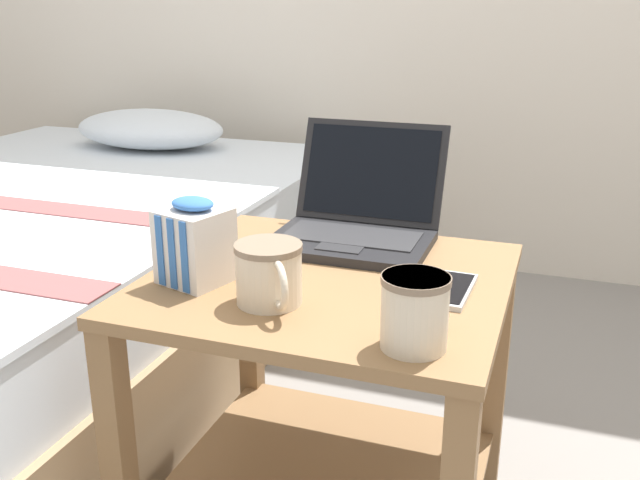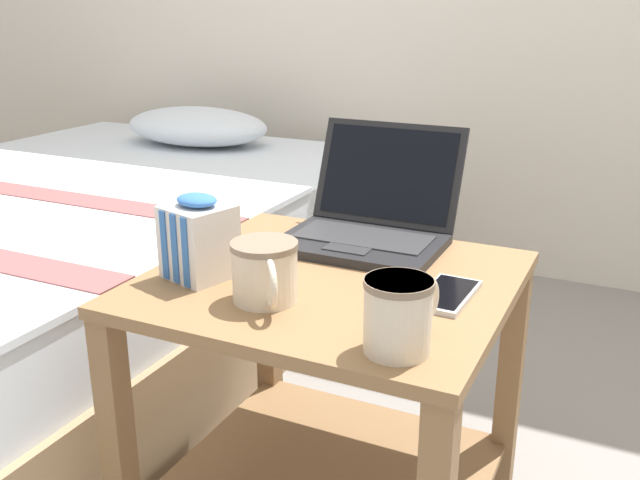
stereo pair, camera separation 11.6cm
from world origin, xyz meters
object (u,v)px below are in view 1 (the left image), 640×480
(laptop, at_px, (357,218))
(cell_phone, at_px, (447,290))
(mug_front_right, at_px, (416,308))
(mug_front_left, at_px, (269,271))
(snack_bag, at_px, (195,243))
(bed, at_px, (29,267))

(laptop, distance_m, cell_phone, 0.30)
(mug_front_right, xyz_separation_m, cell_phone, (0.01, 0.20, -0.05))
(laptop, bearing_deg, cell_phone, -43.88)
(laptop, xyz_separation_m, mug_front_left, (-0.04, -0.34, 0.01))
(snack_bag, bearing_deg, cell_phone, 12.53)
(bed, distance_m, laptop, 1.19)
(snack_bag, bearing_deg, mug_front_right, -15.63)
(laptop, distance_m, mug_front_left, 0.34)
(mug_front_right, bearing_deg, bed, 151.79)
(bed, xyz_separation_m, cell_phone, (1.32, -0.50, 0.31))
(bed, bearing_deg, laptop, -14.78)
(mug_front_left, bearing_deg, mug_front_right, -15.58)
(snack_bag, relative_size, cell_phone, 0.97)
(bed, bearing_deg, snack_bag, -33.01)
(mug_front_right, relative_size, snack_bag, 0.93)
(bed, height_order, laptop, laptop)
(mug_front_right, xyz_separation_m, snack_bag, (-0.40, 0.11, 0.01))
(laptop, relative_size, cell_phone, 2.01)
(laptop, distance_m, snack_bag, 0.36)
(bed, distance_m, mug_front_right, 1.52)
(mug_front_left, distance_m, cell_phone, 0.29)
(mug_front_right, height_order, snack_bag, snack_bag)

